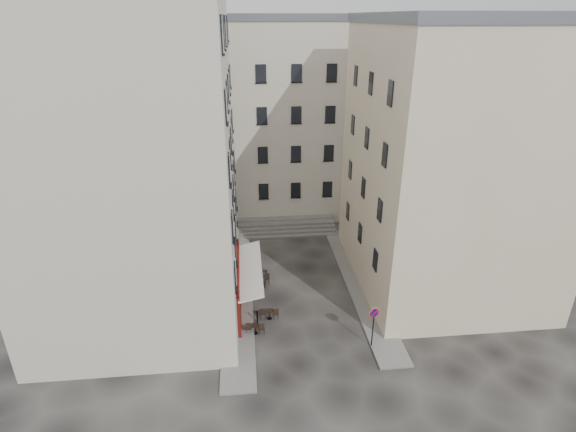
{
  "coord_description": "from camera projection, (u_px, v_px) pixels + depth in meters",
  "views": [
    {
      "loc": [
        -3.68,
        -25.04,
        18.35
      ],
      "look_at": [
        -0.74,
        4.0,
        5.36
      ],
      "focal_mm": 28.0,
      "sensor_mm": 36.0,
      "label": 1
    }
  ],
  "objects": [
    {
      "name": "bollard_near",
      "position": [
        257.0,
        317.0,
        29.14
      ],
      "size": [
        0.12,
        0.12,
        0.98
      ],
      "color": "black",
      "rests_on": "ground"
    },
    {
      "name": "building_back",
      "position": [
        270.0,
        117.0,
        43.95
      ],
      "size": [
        18.2,
        10.2,
        18.6
      ],
      "color": "beige",
      "rests_on": "ground"
    },
    {
      "name": "cafe_storefront",
      "position": [
        240.0,
        283.0,
        30.31
      ],
      "size": [
        1.74,
        7.3,
        3.5
      ],
      "color": "#48110A",
      "rests_on": "ground"
    },
    {
      "name": "bollard_mid",
      "position": [
        255.0,
        287.0,
        32.32
      ],
      "size": [
        0.12,
        0.12,
        0.98
      ],
      "color": "black",
      "rests_on": "ground"
    },
    {
      "name": "pedestrian",
      "position": [
        262.0,
        278.0,
        32.89
      ],
      "size": [
        0.69,
        0.57,
        1.64
      ],
      "primitive_type": "imported",
      "rotation": [
        0.0,
        0.0,
        3.48
      ],
      "color": "#232227",
      "rests_on": "ground"
    },
    {
      "name": "bollard_far",
      "position": [
        254.0,
        263.0,
        35.5
      ],
      "size": [
        0.12,
        0.12,
        0.98
      ],
      "color": "black",
      "rests_on": "ground"
    },
    {
      "name": "bistro_table_e",
      "position": [
        259.0,
        274.0,
        34.07
      ],
      "size": [
        1.25,
        0.59,
        0.88
      ],
      "color": "black",
      "rests_on": "ground"
    },
    {
      "name": "building_left",
      "position": [
        135.0,
        157.0,
        28.13
      ],
      "size": [
        12.2,
        16.2,
        20.6
      ],
      "color": "beige",
      "rests_on": "ground"
    },
    {
      "name": "stone_steps",
      "position": [
        287.0,
        227.0,
        41.83
      ],
      "size": [
        9.0,
        3.15,
        0.8
      ],
      "color": "#605E5B",
      "rests_on": "ground"
    },
    {
      "name": "sidewalk_right",
      "position": [
        359.0,
        283.0,
        33.68
      ],
      "size": [
        2.0,
        18.0,
        0.12
      ],
      "primitive_type": "cube",
      "color": "slate",
      "rests_on": "ground"
    },
    {
      "name": "sidewalk_left",
      "position": [
        238.0,
        282.0,
        33.76
      ],
      "size": [
        2.0,
        22.0,
        0.12
      ],
      "primitive_type": "cube",
      "color": "slate",
      "rests_on": "ground"
    },
    {
      "name": "building_right",
      "position": [
        451.0,
        160.0,
        30.93
      ],
      "size": [
        12.2,
        14.2,
        18.6
      ],
      "color": "beige",
      "rests_on": "ground"
    },
    {
      "name": "no_parking_sign",
      "position": [
        374.0,
        320.0,
        26.44
      ],
      "size": [
        0.62,
        0.22,
        2.82
      ],
      "rotation": [
        0.0,
        0.0,
        0.3
      ],
      "color": "black",
      "rests_on": "ground"
    },
    {
      "name": "bistro_table_b",
      "position": [
        269.0,
        313.0,
        29.61
      ],
      "size": [
        1.21,
        0.57,
        0.85
      ],
      "color": "black",
      "rests_on": "ground"
    },
    {
      "name": "ground",
      "position": [
        305.0,
        311.0,
        30.56
      ],
      "size": [
        90.0,
        90.0,
        0.0
      ],
      "primitive_type": "plane",
      "color": "black",
      "rests_on": "ground"
    },
    {
      "name": "bistro_table_a",
      "position": [
        255.0,
        328.0,
        28.23
      ],
      "size": [
        1.19,
        0.56,
        0.83
      ],
      "color": "black",
      "rests_on": "ground"
    },
    {
      "name": "bistro_table_c",
      "position": [
        251.0,
        291.0,
        31.96
      ],
      "size": [
        1.27,
        0.6,
        0.9
      ],
      "color": "black",
      "rests_on": "ground"
    },
    {
      "name": "bistro_table_d",
      "position": [
        260.0,
        278.0,
        33.49
      ],
      "size": [
        1.36,
        0.64,
        0.96
      ],
      "color": "black",
      "rests_on": "ground"
    }
  ]
}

